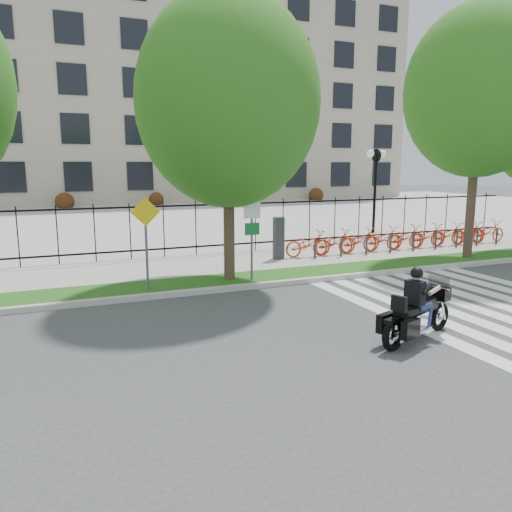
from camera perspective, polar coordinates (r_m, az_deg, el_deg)
name	(u,v)px	position (r m, az deg, el deg)	size (l,w,h in m)	color
ground	(319,334)	(10.61, 7.26, -8.82)	(120.00, 120.00, 0.00)	#373739
curb	(247,287)	(14.13, -1.07, -3.52)	(60.00, 0.20, 0.15)	#AEABA4
grass_verge	(236,280)	(14.90, -2.29, -2.79)	(60.00, 1.50, 0.15)	#1C5014
sidewalk	(211,265)	(17.21, -5.21, -1.03)	(60.00, 3.50, 0.15)	#A7A49C
plaza	(130,217)	(34.19, -14.19, 4.35)	(80.00, 34.00, 0.10)	#A7A49C
crosswalk_stripes	(491,308)	(13.59, 25.26, -5.41)	(5.70, 8.00, 0.01)	silver
iron_fence	(196,228)	(18.69, -6.89, 3.19)	(30.00, 0.06, 2.00)	black
office_building	(94,98)	(54.19, -18.05, 16.81)	(60.00, 21.90, 20.15)	#A29783
lamp_post_right	(376,170)	(25.56, 13.53, 9.53)	(1.06, 0.70, 4.25)	black
street_tree_1	(228,101)	(14.54, -3.24, 17.24)	(5.16, 5.16, 8.03)	#3B2C20
street_tree_2	(480,91)	(19.76, 24.20, 16.79)	(5.16, 5.16, 8.80)	#3B2C20
bike_share_station	(404,237)	(20.72, 16.56, 2.09)	(11.08, 0.86, 1.50)	#2D2D33
sign_pole_regulatory	(252,226)	(14.40, -0.47, 3.48)	(0.50, 0.09, 2.50)	#59595B
sign_pole_warning	(146,231)	(13.55, -12.47, 2.81)	(0.78, 0.09, 2.49)	#59595B
motorcycle_rider	(418,311)	(10.50, 18.03, -5.98)	(2.28, 1.13, 1.82)	black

